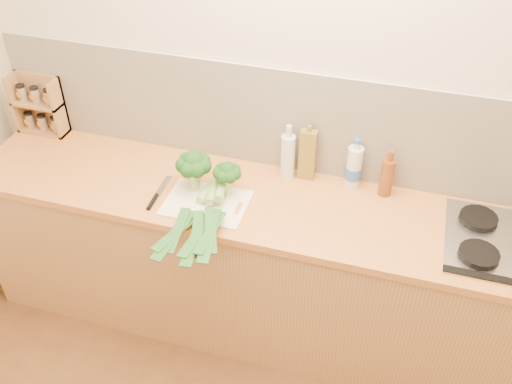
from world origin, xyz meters
TOP-DOWN VIEW (x-y plane):
  - room_shell at (0.00, 1.49)m, footprint 3.50×3.50m
  - counter at (0.00, 1.20)m, footprint 3.20×0.62m
  - chopping_board at (-0.36, 1.09)m, footprint 0.39×0.29m
  - broccoli_left at (-0.44, 1.17)m, footprint 0.17×0.17m
  - broccoli_right at (-0.28, 1.18)m, footprint 0.13×0.14m
  - leek_front at (-0.38, 1.07)m, footprint 0.13×0.70m
  - leek_mid at (-0.32, 1.04)m, footprint 0.14×0.68m
  - leek_back at (-0.28, 1.05)m, footprint 0.18×0.65m
  - chefs_knife at (-0.60, 1.05)m, footprint 0.04×0.28m
  - spice_rack at (-1.45, 1.44)m, footprint 0.28×0.11m
  - oil_tin at (0.05, 1.43)m, footprint 0.08×0.05m
  - glass_bottle at (-0.05, 1.41)m, footprint 0.07×0.07m
  - amber_bottle at (0.44, 1.41)m, footprint 0.06×0.06m
  - water_bottle at (0.28, 1.43)m, footprint 0.08×0.08m

SIDE VIEW (x-z plane):
  - counter at x=0.00m, z-range 0.00..0.90m
  - chopping_board at x=-0.36m, z-range 0.90..0.91m
  - chefs_knife at x=-0.60m, z-range 0.90..0.92m
  - leek_front at x=-0.38m, z-range 0.91..0.96m
  - leek_mid at x=-0.32m, z-range 0.93..0.97m
  - leek_back at x=-0.28m, z-range 0.95..0.99m
  - water_bottle at x=0.28m, z-range 0.88..1.13m
  - amber_bottle at x=0.44m, z-range 0.88..1.13m
  - glass_bottle at x=-0.05m, z-range 0.88..1.17m
  - broccoli_right at x=-0.28m, z-range 0.94..1.12m
  - oil_tin at x=0.05m, z-range 0.89..1.19m
  - spice_rack at x=-1.45m, z-range 0.88..1.21m
  - broccoli_left at x=-0.44m, z-range 0.95..1.16m
  - room_shell at x=0.00m, z-range -0.58..2.92m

